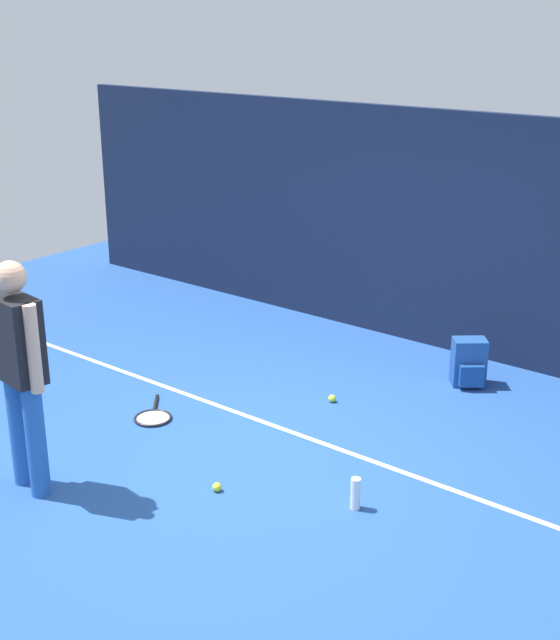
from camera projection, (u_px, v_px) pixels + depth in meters
name	position (u px, v px, depth m)	size (l,w,h in m)	color
ground_plane	(248.00, 454.00, 6.66)	(12.00, 12.00, 0.00)	#234C93
back_fence	(443.00, 233.00, 8.47)	(10.00, 0.10, 2.38)	#141E38
court_line	(288.00, 431.00, 7.03)	(9.00, 0.05, 0.00)	white
tennis_player	(20.00, 364.00, 5.87)	(0.53, 0.27, 1.70)	#2659A5
tennis_racket	(153.00, 417.00, 7.26)	(0.54, 0.58, 0.03)	black
backpack	(469.00, 363.00, 7.85)	(0.38, 0.38, 0.44)	#1E478C
tennis_ball_near_player	(217.00, 487.00, 6.13)	(0.07, 0.07, 0.07)	#CCE033
tennis_ball_mid_court	(332.00, 398.00, 7.55)	(0.07, 0.07, 0.07)	#CCE033
water_bottle	(356.00, 494.00, 5.89)	(0.07, 0.07, 0.23)	white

